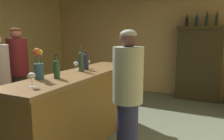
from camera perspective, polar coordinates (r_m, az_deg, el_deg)
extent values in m
plane|color=#636E56|center=(3.35, -12.29, -17.91)|extent=(8.30, 8.30, 0.00)
cube|color=tan|center=(5.90, 6.91, 8.60)|extent=(5.30, 0.12, 2.92)
cube|color=brown|center=(3.02, -8.29, -10.77)|extent=(0.52, 2.27, 0.98)
cube|color=brown|center=(2.89, -8.53, -1.14)|extent=(0.59, 2.36, 0.05)
cube|color=#2F2915|center=(5.35, 22.48, 1.58)|extent=(0.97, 0.34, 1.74)
cube|color=#342F11|center=(5.32, 23.05, 10.58)|extent=(1.05, 0.40, 0.06)
cylinder|color=#22263C|center=(3.10, -7.08, 1.89)|extent=(0.08, 0.08, 0.20)
sphere|color=#22263C|center=(3.09, -7.11, 3.69)|extent=(0.08, 0.08, 0.08)
cylinder|color=#22263C|center=(3.08, -7.13, 4.38)|extent=(0.03, 0.03, 0.07)
cylinder|color=#B1181E|center=(3.08, -7.14, 5.22)|extent=(0.03, 0.03, 0.02)
cylinder|color=#2C4535|center=(2.94, -8.36, 1.88)|extent=(0.07, 0.07, 0.24)
sphere|color=#2C4535|center=(2.93, -8.42, 4.17)|extent=(0.07, 0.07, 0.07)
cylinder|color=#2C4535|center=(2.93, -8.44, 5.12)|extent=(0.03, 0.03, 0.10)
cylinder|color=#B5202C|center=(2.92, -8.47, 6.24)|extent=(0.03, 0.03, 0.02)
cylinder|color=#27512F|center=(2.53, -14.83, -0.17)|extent=(0.07, 0.07, 0.18)
sphere|color=#27512F|center=(2.51, -14.92, 1.88)|extent=(0.07, 0.07, 0.07)
cylinder|color=#27512F|center=(2.51, -14.95, 2.82)|extent=(0.03, 0.03, 0.08)
cylinder|color=black|center=(2.50, -15.00, 3.94)|extent=(0.03, 0.03, 0.02)
cylinder|color=white|center=(3.07, -9.75, -0.05)|extent=(0.07, 0.07, 0.00)
cylinder|color=white|center=(3.06, -9.77, 0.61)|extent=(0.01, 0.01, 0.07)
ellipsoid|color=white|center=(3.05, -9.80, 1.77)|extent=(0.07, 0.07, 0.06)
cylinder|color=white|center=(2.17, -20.87, -4.35)|extent=(0.06, 0.06, 0.00)
cylinder|color=white|center=(2.16, -20.94, -3.21)|extent=(0.01, 0.01, 0.08)
ellipsoid|color=white|center=(2.15, -21.04, -1.38)|extent=(0.07, 0.07, 0.06)
ellipsoid|color=maroon|center=(2.15, -21.02, -1.79)|extent=(0.06, 0.06, 0.02)
cylinder|color=white|center=(3.27, -6.55, 0.59)|extent=(0.06, 0.06, 0.00)
cylinder|color=white|center=(3.26, -6.56, 1.21)|extent=(0.01, 0.01, 0.07)
ellipsoid|color=white|center=(3.25, -6.58, 2.32)|extent=(0.07, 0.07, 0.06)
ellipsoid|color=maroon|center=(3.26, -6.58, 2.03)|extent=(0.06, 0.06, 0.02)
cylinder|color=#305868|center=(2.53, -19.26, -0.38)|extent=(0.11, 0.11, 0.18)
cylinder|color=#38602D|center=(2.50, -18.78, 2.29)|extent=(0.01, 0.01, 0.20)
sphere|color=gold|center=(2.49, -18.90, 4.62)|extent=(0.05, 0.05, 0.05)
cylinder|color=#38602D|center=(2.53, -18.93, 1.89)|extent=(0.01, 0.01, 0.16)
sphere|color=#D3497E|center=(2.53, -19.03, 3.70)|extent=(0.05, 0.05, 0.05)
cylinder|color=#38602D|center=(2.56, -19.55, 2.27)|extent=(0.01, 0.01, 0.19)
sphere|color=yellow|center=(2.55, -19.67, 4.40)|extent=(0.05, 0.05, 0.05)
cylinder|color=#38602D|center=(2.53, -20.03, 2.23)|extent=(0.01, 0.01, 0.20)
sphere|color=red|center=(2.52, -20.15, 4.45)|extent=(0.06, 0.06, 0.06)
cylinder|color=#38602D|center=(2.48, -19.60, 2.39)|extent=(0.01, 0.01, 0.22)
sphere|color=orange|center=(2.47, -19.74, 4.91)|extent=(0.07, 0.07, 0.07)
cylinder|color=white|center=(3.61, 2.16, 1.54)|extent=(0.15, 0.15, 0.01)
cylinder|color=black|center=(5.35, 19.70, 12.06)|extent=(0.07, 0.07, 0.18)
sphere|color=black|center=(5.35, 19.75, 13.02)|extent=(0.07, 0.07, 0.07)
cylinder|color=black|center=(5.36, 19.77, 13.44)|extent=(0.02, 0.02, 0.08)
cylinder|color=black|center=(5.36, 19.80, 13.94)|extent=(0.03, 0.03, 0.02)
cylinder|color=#1C2C35|center=(5.33, 22.09, 12.04)|extent=(0.07, 0.07, 0.20)
sphere|color=#1C2C35|center=(5.34, 22.15, 13.12)|extent=(0.07, 0.07, 0.07)
cylinder|color=#1C2C35|center=(5.34, 22.18, 13.60)|extent=(0.02, 0.02, 0.09)
cylinder|color=gold|center=(5.35, 22.22, 14.17)|extent=(0.03, 0.03, 0.02)
cylinder|color=#1D3323|center=(5.32, 24.42, 12.01)|extent=(0.07, 0.07, 0.22)
sphere|color=#1D3323|center=(5.33, 24.50, 13.20)|extent=(0.07, 0.07, 0.07)
cylinder|color=#1D3323|center=(5.33, 24.54, 13.72)|extent=(0.03, 0.03, 0.10)
cylinder|color=red|center=(5.34, 24.58, 14.33)|extent=(0.03, 0.03, 0.02)
cylinder|color=#1B3321|center=(5.32, 26.60, 11.94)|extent=(0.06, 0.06, 0.24)
sphere|color=#1B3321|center=(5.33, 26.69, 13.20)|extent=(0.06, 0.06, 0.06)
cylinder|color=#1B3321|center=(5.33, 26.72, 13.63)|extent=(0.02, 0.02, 0.08)
cylinder|color=red|center=(5.34, 26.76, 14.14)|extent=(0.03, 0.03, 0.02)
cylinder|color=maroon|center=(3.57, -28.03, -9.97)|extent=(0.25, 0.25, 0.82)
cylinder|color=#373028|center=(4.19, -23.64, -6.82)|extent=(0.25, 0.25, 0.83)
cylinder|color=maroon|center=(4.06, -24.31, 3.27)|extent=(0.35, 0.35, 0.64)
sphere|color=#9C5F4E|center=(4.04, -24.70, 9.06)|extent=(0.20, 0.20, 0.20)
ellipsoid|color=#512D12|center=(4.04, -24.74, 9.68)|extent=(0.19, 0.19, 0.11)
cylinder|color=navy|center=(2.43, 4.17, -17.92)|extent=(0.23, 0.23, 0.82)
cylinder|color=#A8AF94|center=(2.20, 4.38, -1.35)|extent=(0.32, 0.32, 0.58)
sphere|color=brown|center=(2.16, 4.51, 8.49)|extent=(0.18, 0.18, 0.18)
ellipsoid|color=#ABAA9D|center=(2.16, 4.52, 9.60)|extent=(0.18, 0.18, 0.10)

